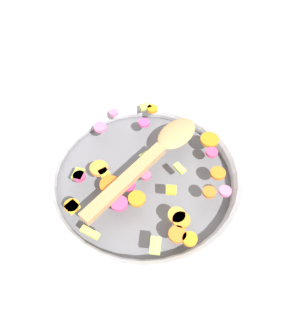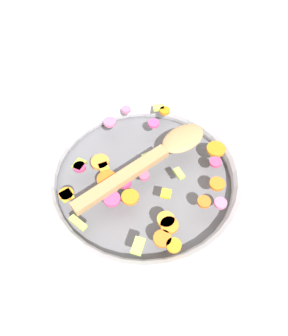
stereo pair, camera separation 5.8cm
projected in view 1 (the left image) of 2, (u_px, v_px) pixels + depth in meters
ground_plane at (144, 183)px, 0.62m from camera, size 4.00×4.00×0.00m
skillet at (144, 177)px, 0.61m from camera, size 0.42×0.42×0.05m
chopped_vegetables at (146, 178)px, 0.57m from camera, size 0.30×0.32×0.01m
wooden_spoon at (154, 154)px, 0.58m from camera, size 0.24×0.21×0.01m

